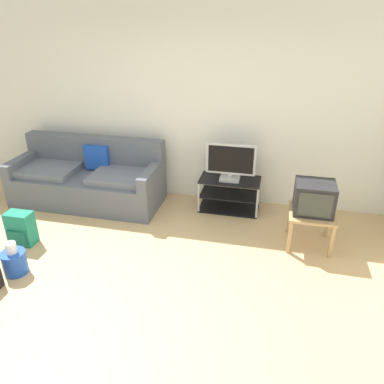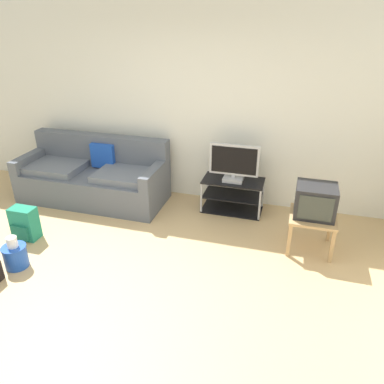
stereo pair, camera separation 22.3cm
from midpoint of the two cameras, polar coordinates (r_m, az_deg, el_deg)
name	(u,v)px [view 2 (the right image)]	position (r m, az deg, el deg)	size (l,w,h in m)	color
ground_plane	(125,298)	(3.88, -8.60, -15.76)	(9.00, 9.80, 0.02)	tan
wall_back	(193,107)	(5.35, 1.38, 12.91)	(9.00, 0.10, 2.70)	silver
couch	(94,177)	(5.68, -13.65, 2.18)	(2.14, 0.88, 0.91)	#565B66
tv_stand	(233,195)	(5.26, 7.44, -0.50)	(0.84, 0.43, 0.47)	black
flat_tv	(234,163)	(5.04, 7.71, 4.36)	(0.67, 0.22, 0.52)	#B2B2B7
side_table	(312,221)	(4.57, 19.29, -4.19)	(0.52, 0.52, 0.44)	tan
crt_tv	(315,201)	(4.47, 19.75, -1.29)	(0.45, 0.40, 0.37)	#232326
backpack	(25,224)	(4.98, -23.10, -4.49)	(0.31, 0.26, 0.42)	#238466
cleaning_bucket	(15,255)	(4.51, -24.19, -8.77)	(0.26, 0.26, 0.38)	blue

